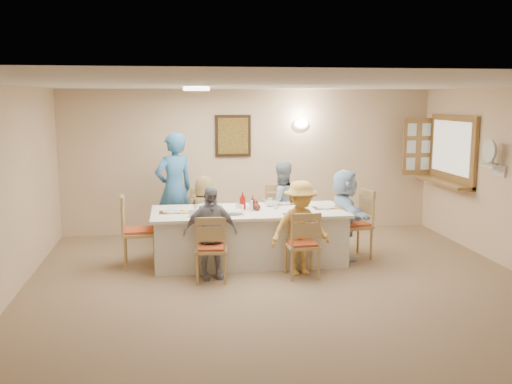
{
  "coord_description": "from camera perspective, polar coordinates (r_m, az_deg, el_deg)",
  "views": [
    {
      "loc": [
        -1.34,
        -6.37,
        2.35
      ],
      "look_at": [
        -0.2,
        1.4,
        1.05
      ],
      "focal_mm": 40.0,
      "sensor_mm": 36.0,
      "label": 1
    }
  ],
  "objects": [
    {
      "name": "bowl_b",
      "position": [
        8.47,
        1.6,
        -1.2
      ],
      "size": [
        0.33,
        0.33,
        0.06
      ],
      "primitive_type": "imported",
      "rotation": [
        0.0,
        0.0,
        -0.33
      ],
      "color": "white",
      "rests_on": "dining_table"
    },
    {
      "name": "napkin_br",
      "position": [
        8.65,
        4.09,
        -1.14
      ],
      "size": [
        0.15,
        0.15,
        0.01
      ],
      "primitive_type": "cube",
      "color": "yellow",
      "rests_on": "dining_table"
    },
    {
      "name": "placemat_le",
      "position": [
        8.09,
        -8.46,
        -2.01
      ],
      "size": [
        0.34,
        0.25,
        0.01
      ],
      "primitive_type": "cube",
      "color": "#472B19",
      "rests_on": "dining_table"
    },
    {
      "name": "plate_br",
      "position": [
        8.66,
        2.86,
        -1.1
      ],
      "size": [
        0.25,
        0.25,
        0.02
      ],
      "primitive_type": "cylinder",
      "color": "white",
      "rests_on": "dining_table"
    },
    {
      "name": "plate_bl",
      "position": [
        8.51,
        -5.09,
        -1.31
      ],
      "size": [
        0.24,
        0.24,
        0.02
      ],
      "primitive_type": "cylinder",
      "color": "white",
      "rests_on": "dining_table"
    },
    {
      "name": "serving_hatch",
      "position": [
        9.91,
        19.05,
        3.97
      ],
      "size": [
        0.06,
        1.5,
        1.15
      ],
      "primitive_type": "cube",
      "color": "olive",
      "rests_on": "room_walls"
    },
    {
      "name": "diner_front_left",
      "position": [
        7.47,
        -4.58,
        -4.06
      ],
      "size": [
        0.8,
        0.48,
        1.23
      ],
      "primitive_type": "imported",
      "rotation": [
        0.0,
        0.0,
        0.13
      ],
      "color": "#94929E",
      "rests_on": "ground"
    },
    {
      "name": "napkin_fr",
      "position": [
        7.85,
        5.41,
        -2.25
      ],
      "size": [
        0.14,
        0.14,
        0.01
      ],
      "primitive_type": "cube",
      "color": "yellow",
      "rests_on": "dining_table"
    },
    {
      "name": "ground",
      "position": [
        6.92,
        3.38,
        -10.47
      ],
      "size": [
        7.0,
        7.0,
        0.0
      ],
      "primitive_type": "plane",
      "color": "#896E58"
    },
    {
      "name": "caregiver",
      "position": [
        9.2,
        -8.17,
        0.27
      ],
      "size": [
        1.02,
        0.98,
        1.81
      ],
      "primitive_type": "imported",
      "rotation": [
        0.0,
        0.0,
        3.63
      ],
      "color": "teal",
      "rests_on": "ground"
    },
    {
      "name": "plate_re",
      "position": [
        8.38,
        6.91,
        -1.52
      ],
      "size": [
        0.26,
        0.26,
        0.02
      ],
      "primitive_type": "cylinder",
      "color": "white",
      "rests_on": "dining_table"
    },
    {
      "name": "chair_right_end",
      "position": [
        8.55,
        9.66,
        -3.15
      ],
      "size": [
        0.56,
        0.56,
        1.02
      ],
      "primitive_type": null,
      "rotation": [
        0.0,
        0.0,
        -1.4
      ],
      "color": "tan",
      "rests_on": "ground"
    },
    {
      "name": "desk_fan",
      "position": [
        8.68,
        22.5,
        3.4
      ],
      "size": [
        0.3,
        0.3,
        0.28
      ],
      "primitive_type": null,
      "color": "#A5A5A8",
      "rests_on": "fan_shelf"
    },
    {
      "name": "dining_table",
      "position": [
        8.24,
        -0.7,
        -4.42
      ],
      "size": [
        2.77,
        1.17,
        0.76
      ],
      "primitive_type": "cube",
      "color": "white",
      "rests_on": "ground"
    },
    {
      "name": "napkin_le",
      "position": [
        8.04,
        -7.18,
        -2.0
      ],
      "size": [
        0.15,
        0.15,
        0.01
      ],
      "primitive_type": "cube",
      "color": "yellow",
      "rests_on": "dining_table"
    },
    {
      "name": "teacup_a",
      "position": [
        7.76,
        -6.33,
        -2.14
      ],
      "size": [
        0.14,
        0.14,
        0.09
      ],
      "primitive_type": "imported",
      "rotation": [
        0.0,
        0.0,
        -0.13
      ],
      "color": "white",
      "rests_on": "dining_table"
    },
    {
      "name": "condiment_malt",
      "position": [
        8.13,
        0.08,
        -1.36
      ],
      "size": [
        0.13,
        0.13,
        0.14
      ],
      "primitive_type": "imported",
      "rotation": [
        0.0,
        0.0,
        0.11
      ],
      "color": "#5C2118",
      "rests_on": "dining_table"
    },
    {
      "name": "placemat_fr",
      "position": [
        7.86,
        4.04,
        -2.27
      ],
      "size": [
        0.34,
        0.26,
        0.01
      ],
      "primitive_type": "cube",
      "color": "#472B19",
      "rests_on": "dining_table"
    },
    {
      "name": "chair_back_left",
      "position": [
        8.94,
        -5.21,
        -2.74
      ],
      "size": [
        0.47,
        0.47,
        0.95
      ],
      "primitive_type": null,
      "rotation": [
        0.0,
        0.0,
        0.04
      ],
      "color": "tan",
      "rests_on": "ground"
    },
    {
      "name": "diner_back_right",
      "position": [
        8.93,
        2.53,
        -1.32
      ],
      "size": [
        0.87,
        0.77,
        1.38
      ],
      "primitive_type": "imported",
      "rotation": [
        0.0,
        0.0,
        3.33
      ],
      "color": "#8994A3",
      "rests_on": "ground"
    },
    {
      "name": "diner_back_left",
      "position": [
        8.8,
        -5.17,
        -2.17
      ],
      "size": [
        0.64,
        0.47,
        1.18
      ],
      "primitive_type": "imported",
      "rotation": [
        0.0,
        0.0,
        3.22
      ],
      "color": "olive",
      "rests_on": "ground"
    },
    {
      "name": "chair_front_left",
      "position": [
        7.4,
        -4.5,
        -5.56
      ],
      "size": [
        0.46,
        0.46,
        0.89
      ],
      "primitive_type": null,
      "rotation": [
        0.0,
        0.0,
        3.05
      ],
      "color": "tan",
      "rests_on": "ground"
    },
    {
      "name": "placemat_bl",
      "position": [
        8.52,
        -5.09,
        -1.38
      ],
      "size": [
        0.34,
        0.25,
        0.01
      ],
      "primitive_type": "cube",
      "color": "#472B19",
      "rests_on": "dining_table"
    },
    {
      "name": "napkin_re",
      "position": [
        8.38,
        8.18,
        -1.56
      ],
      "size": [
        0.14,
        0.14,
        0.01
      ],
      "primitive_type": "cube",
      "color": "yellow",
      "rests_on": "dining_table"
    },
    {
      "name": "condiment_brown",
      "position": [
        8.23,
        -0.34,
        -1.03
      ],
      "size": [
        0.14,
        0.15,
        0.2
      ],
      "primitive_type": "imported",
      "rotation": [
        0.0,
        0.0,
        -0.32
      ],
      "color": "#5C2118",
      "rests_on": "dining_table"
    },
    {
      "name": "wall_picture",
      "position": [
        9.91,
        -2.32,
        5.63
      ],
      "size": [
        0.62,
        0.05,
        0.72
      ],
      "color": "black",
      "rests_on": "room_walls"
    },
    {
      "name": "wall_sconce",
      "position": [
        10.07,
        4.54,
        6.81
      ],
      "size": [
        0.26,
        0.09,
        0.18
      ],
      "primitive_type": "ellipsoid",
      "color": "white",
      "rests_on": "room_walls"
    },
    {
      "name": "shutter_door",
      "position": [
        10.48,
        15.89,
        4.39
      ],
      "size": [
        0.55,
        0.04,
        1.0
      ],
      "primitive_type": "cube",
      "color": "olive",
      "rests_on": "room_walls"
    },
    {
      "name": "room_walls",
      "position": [
        6.56,
        3.51,
        2.07
      ],
      "size": [
        7.0,
        7.0,
        7.0
      ],
      "color": "beige",
      "rests_on": "ground"
    },
    {
      "name": "plate_le",
      "position": [
        8.09,
        -8.46,
        -1.94
      ],
      "size": [
        0.25,
        0.25,
        0.02
      ],
      "primitive_type": "cylinder",
      "color": "white",
      "rests_on": "dining_table"
    },
    {
      "name": "placemat_re",
      "position": [
        8.38,
        6.91,
        -1.58
      ],
      "size": [
        0.33,
        0.25,
        0.01
      ],
      "primitive_type": "cube",
      "color": "#472B19",
      "rests_on": "dining_table"
    },
    {
      "name": "chair_front_right",
      "position": [
        7.57,
        4.63,
        -5.15
      ],
      "size": [
        0.44,
        0.44,
        0.9
      ],
      "primitive_type": null,
      "rotation": [
        0.0,
        0.0,
        3.17
      ],
      "color": "tan",
      "rests_on": "ground"
    },
    {
      "name": "teacup_b",
      "position": [
        8.7,
        1.43,
        -0.88
      ],
      "size": [
        0.09,
        0.09,
        0.08
      ],
      "primitive_type": "imported",
      "rotation": [
        0.0,
        0.0,
        0.05
      ],
      "color": "white",
      "rests_on": "dining_table"
    },
    {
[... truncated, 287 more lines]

